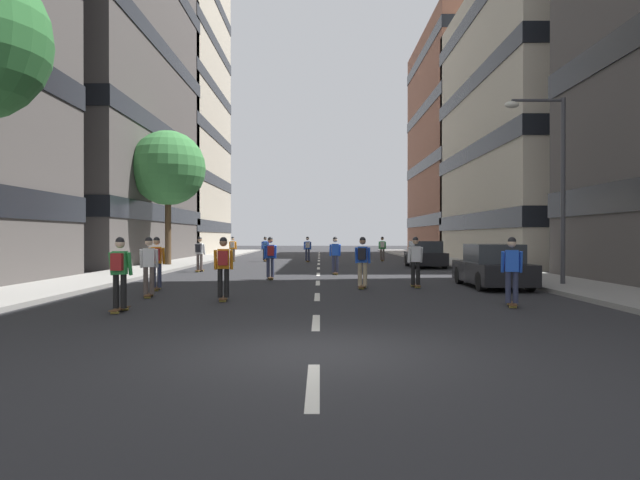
{
  "coord_description": "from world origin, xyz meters",
  "views": [
    {
      "loc": [
        0.08,
        -8.82,
        1.8
      ],
      "look_at": [
        0.0,
        25.73,
        1.57
      ],
      "focal_mm": 31.93,
      "sensor_mm": 36.0,
      "label": 1
    }
  ],
  "objects": [
    {
      "name": "skater_5",
      "position": [
        4.61,
        32.39,
        1.02
      ],
      "size": [
        0.54,
        0.91,
        1.78
      ],
      "color": "brown",
      "rests_on": "ground_plane"
    },
    {
      "name": "skater_10",
      "position": [
        1.54,
        10.67,
        1.02
      ],
      "size": [
        0.56,
        0.92,
        1.78
      ],
      "color": "brown",
      "rests_on": "ground_plane"
    },
    {
      "name": "skater_0",
      "position": [
        -2.6,
        6.95,
        1.02
      ],
      "size": [
        0.55,
        0.92,
        1.78
      ],
      "color": "brown",
      "rests_on": "ground_plane"
    },
    {
      "name": "building_right_far",
      "position": [
        18.5,
        48.76,
        11.22
      ],
      "size": [
        16.31,
        19.01,
        22.26
      ],
      "color": "brown",
      "rests_on": "ground_plane"
    },
    {
      "name": "building_left_mid",
      "position": [
        -18.5,
        30.08,
        11.15
      ],
      "size": [
        16.31,
        21.34,
        22.11
      ],
      "color": "#4C4744",
      "rests_on": "ground_plane"
    },
    {
      "name": "skater_1",
      "position": [
        -6.01,
        19.85,
        1.02
      ],
      "size": [
        0.56,
        0.92,
        1.78
      ],
      "color": "brown",
      "rests_on": "ground_plane"
    },
    {
      "name": "sidewalk_right",
      "position": [
        8.88,
        28.01,
        0.07
      ],
      "size": [
        3.06,
        68.47,
        0.14
      ],
      "primitive_type": "cube",
      "color": "gray",
      "rests_on": "ground_plane"
    },
    {
      "name": "skater_7",
      "position": [
        4.98,
        5.67,
        0.98
      ],
      "size": [
        0.57,
        0.92,
        1.78
      ],
      "color": "brown",
      "rests_on": "ground_plane"
    },
    {
      "name": "lane_markings",
      "position": [
        0.0,
        25.5,
        0.0
      ],
      "size": [
        0.16,
        57.2,
        0.01
      ],
      "color": "silver",
      "rests_on": "ground_plane"
    },
    {
      "name": "parked_car_mid",
      "position": [
        6.15,
        11.13,
        0.7
      ],
      "size": [
        1.82,
        4.4,
        1.52
      ],
      "color": "black",
      "rests_on": "ground_plane"
    },
    {
      "name": "skater_6",
      "position": [
        -4.95,
        7.89,
        0.98
      ],
      "size": [
        0.56,
        0.92,
        1.78
      ],
      "color": "brown",
      "rests_on": "ground_plane"
    },
    {
      "name": "skater_2",
      "position": [
        -6.09,
        31.35,
        1.02
      ],
      "size": [
        0.53,
        0.9,
        1.78
      ],
      "color": "brown",
      "rests_on": "ground_plane"
    },
    {
      "name": "skater_8",
      "position": [
        -4.66,
        4.59,
        1.02
      ],
      "size": [
        0.53,
        0.9,
        1.78
      ],
      "color": "brown",
      "rests_on": "ground_plane"
    },
    {
      "name": "ground_plane",
      "position": [
        0.0,
        24.9,
        0.0
      ],
      "size": [
        149.39,
        149.39,
        0.0
      ],
      "primitive_type": "plane",
      "color": "#28282B"
    },
    {
      "name": "streetlamp_right",
      "position": [
        8.21,
        11.02,
        4.14
      ],
      "size": [
        2.13,
        0.3,
        6.5
      ],
      "color": "#3F3F44",
      "rests_on": "sidewalk_right"
    },
    {
      "name": "street_tree_near",
      "position": [
        -8.88,
        24.67,
        5.8
      ],
      "size": [
        4.39,
        4.39,
        7.88
      ],
      "color": "#4C3823",
      "rests_on": "sidewalk_left"
    },
    {
      "name": "skater_11",
      "position": [
        0.8,
        17.9,
        0.98
      ],
      "size": [
        0.54,
        0.91,
        1.78
      ],
      "color": "brown",
      "rests_on": "ground_plane"
    },
    {
      "name": "building_right_mid",
      "position": [
        18.5,
        30.08,
        9.46
      ],
      "size": [
        16.31,
        20.09,
        18.74
      ],
      "color": "#BCB29E",
      "rests_on": "ground_plane"
    },
    {
      "name": "parked_car_near",
      "position": [
        6.15,
        23.93,
        0.7
      ],
      "size": [
        1.82,
        4.4,
        1.52
      ],
      "color": "black",
      "rests_on": "ground_plane"
    },
    {
      "name": "skater_3",
      "position": [
        -0.79,
        30.97,
        1.02
      ],
      "size": [
        0.55,
        0.91,
        1.78
      ],
      "color": "brown",
      "rests_on": "ground_plane"
    },
    {
      "name": "skater_13",
      "position": [
        -5.35,
        10.03,
        1.02
      ],
      "size": [
        0.56,
        0.92,
        1.78
      ],
      "color": "brown",
      "rests_on": "ground_plane"
    },
    {
      "name": "skater_4",
      "position": [
        -1.98,
        14.75,
        1.02
      ],
      "size": [
        0.56,
        0.92,
        1.78
      ],
      "color": "brown",
      "rests_on": "ground_plane"
    },
    {
      "name": "skater_12",
      "position": [
        3.44,
        11.14,
        0.98
      ],
      "size": [
        0.54,
        0.91,
        1.78
      ],
      "color": "brown",
      "rests_on": "ground_plane"
    },
    {
      "name": "sidewalk_left",
      "position": [
        -8.88,
        28.01,
        0.07
      ],
      "size": [
        3.06,
        68.47,
        0.14
      ],
      "primitive_type": "cube",
      "color": "gray",
      "rests_on": "ground_plane"
    },
    {
      "name": "skater_9",
      "position": [
        -3.82,
        31.63,
        1.02
      ],
      "size": [
        0.56,
        0.92,
        1.78
      ],
      "color": "brown",
      "rests_on": "ground_plane"
    },
    {
      "name": "building_left_far",
      "position": [
        -18.5,
        48.76,
        16.22
      ],
      "size": [
        16.31,
        18.52,
        32.25
      ],
      "color": "#B2A893",
      "rests_on": "ground_plane"
    }
  ]
}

